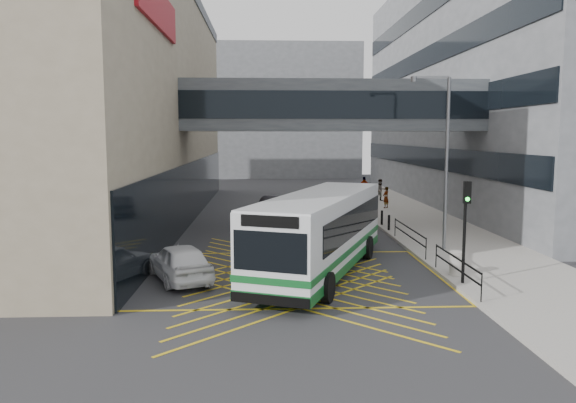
{
  "coord_description": "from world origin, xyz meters",
  "views": [
    {
      "loc": [
        -1.14,
        -22.57,
        5.73
      ],
      "look_at": [
        0.0,
        4.0,
        2.6
      ],
      "focal_mm": 35.0,
      "sensor_mm": 36.0,
      "label": 1
    }
  ],
  "objects": [
    {
      "name": "traffic_light",
      "position": [
        6.38,
        -2.15,
        2.7
      ],
      "size": [
        0.29,
        0.46,
        3.9
      ],
      "rotation": [
        0.0,
        0.0,
        -0.13
      ],
      "color": "black",
      "rests_on": "pavement"
    },
    {
      "name": "pedestrian_a",
      "position": [
        8.27,
        20.11,
        0.97
      ],
      "size": [
        0.79,
        0.78,
        1.63
      ],
      "primitive_type": "imported",
      "rotation": [
        0.0,
        0.0,
        3.89
      ],
      "color": "gray",
      "rests_on": "pavement"
    },
    {
      "name": "pavement",
      "position": [
        9.0,
        15.0,
        0.08
      ],
      "size": [
        6.0,
        54.0,
        0.16
      ],
      "primitive_type": "cube",
      "color": "#A7A299",
      "rests_on": "ground"
    },
    {
      "name": "car_dark",
      "position": [
        -0.28,
        18.08,
        0.7
      ],
      "size": [
        3.15,
        4.82,
        1.41
      ],
      "primitive_type": "imported",
      "rotation": [
        0.0,
        0.0,
        2.8
      ],
      "color": "black",
      "rests_on": "ground"
    },
    {
      "name": "skybridge",
      "position": [
        3.0,
        12.0,
        7.5
      ],
      "size": [
        20.0,
        4.1,
        3.0
      ],
      "color": "#484D52",
      "rests_on": "ground"
    },
    {
      "name": "car_silver",
      "position": [
        0.2,
        19.62,
        0.62
      ],
      "size": [
        2.13,
        4.16,
        1.24
      ],
      "primitive_type": "imported",
      "rotation": [
        0.0,
        0.0,
        3.03
      ],
      "color": "#9DA0A6",
      "rests_on": "ground"
    },
    {
      "name": "bus",
      "position": [
        1.23,
        0.39,
        1.79
      ],
      "size": [
        6.9,
        12.08,
        3.34
      ],
      "rotation": [
        0.0,
        0.0,
        -0.37
      ],
      "color": "silver",
      "rests_on": "ground"
    },
    {
      "name": "kerb_railings",
      "position": [
        6.15,
        1.78,
        0.88
      ],
      "size": [
        0.05,
        12.54,
        1.0
      ],
      "color": "black",
      "rests_on": "pavement"
    },
    {
      "name": "building_right",
      "position": [
        23.98,
        24.0,
        10.0
      ],
      "size": [
        24.09,
        44.0,
        20.0
      ],
      "color": "slate",
      "rests_on": "ground"
    },
    {
      "name": "car_white",
      "position": [
        -4.5,
        -0.62,
        0.77
      ],
      "size": [
        3.76,
        5.23,
        1.54
      ],
      "primitive_type": "imported",
      "rotation": [
        0.0,
        0.0,
        3.55
      ],
      "color": "white",
      "rests_on": "ground"
    },
    {
      "name": "building_far",
      "position": [
        -2.0,
        60.0,
        9.0
      ],
      "size": [
        28.0,
        16.0,
        18.0
      ],
      "primitive_type": "cube",
      "color": "slate",
      "rests_on": "ground"
    },
    {
      "name": "pedestrian_c",
      "position": [
        7.92,
        27.56,
        1.09
      ],
      "size": [
        1.13,
        0.6,
        1.86
      ],
      "primitive_type": "imported",
      "rotation": [
        0.0,
        0.0,
        3.08
      ],
      "color": "gray",
      "rests_on": "pavement"
    },
    {
      "name": "pedestrian_b",
      "position": [
        8.83,
        24.83,
        1.09
      ],
      "size": [
        1.0,
        0.71,
        1.86
      ],
      "primitive_type": "imported",
      "rotation": [
        0.0,
        0.0,
        0.21
      ],
      "color": "gray",
      "rests_on": "pavement"
    },
    {
      "name": "bollards",
      "position": [
        6.25,
        15.0,
        0.61
      ],
      "size": [
        0.14,
        10.14,
        0.9
      ],
      "color": "black",
      "rests_on": "pavement"
    },
    {
      "name": "street_lamp",
      "position": [
        7.58,
        4.48,
        4.95
      ],
      "size": [
        1.91,
        0.55,
        8.41
      ],
      "rotation": [
        0.0,
        0.0,
        -0.17
      ],
      "color": "slate",
      "rests_on": "pavement"
    },
    {
      "name": "box_junction",
      "position": [
        0.0,
        0.0,
        0.0
      ],
      "size": [
        12.0,
        9.0,
        0.01
      ],
      "color": "gold",
      "rests_on": "ground"
    },
    {
      "name": "ground",
      "position": [
        0.0,
        0.0,
        0.0
      ],
      "size": [
        120.0,
        120.0,
        0.0
      ],
      "primitive_type": "plane",
      "color": "#333335"
    },
    {
      "name": "building_whsmith",
      "position": [
        -17.98,
        16.0,
        8.0
      ],
      "size": [
        24.17,
        42.0,
        16.0
      ],
      "color": "gray",
      "rests_on": "ground"
    },
    {
      "name": "litter_bin",
      "position": [
        6.57,
        -0.82,
        0.64
      ],
      "size": [
        0.55,
        0.55,
        0.96
      ],
      "primitive_type": "cylinder",
      "color": "#ADA89E",
      "rests_on": "pavement"
    }
  ]
}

